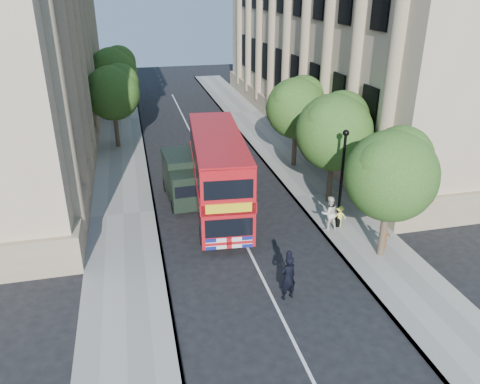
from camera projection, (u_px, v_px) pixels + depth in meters
ground at (281, 316)px, 17.85m from camera, size 120.00×120.00×0.00m
pavement_right at (321, 195)px, 27.92m from camera, size 3.50×80.00×0.12m
pavement_left at (124, 215)px, 25.48m from camera, size 3.50×80.00×0.12m
building_right at (354, 18)px, 38.42m from camera, size 12.00×38.00×18.00m
tree_right_near at (392, 171)px, 20.05m from camera, size 4.00×4.00×6.08m
tree_right_mid at (335, 128)px, 25.30m from camera, size 4.20×4.20×6.37m
tree_right_far at (297, 105)px, 30.68m from camera, size 4.00×4.00×6.15m
tree_left_far at (113, 90)px, 34.33m from camera, size 4.00×4.00×6.30m
tree_left_back at (113, 69)px, 41.32m from camera, size 4.20×4.20×6.65m
lamp_post at (341, 184)px, 23.21m from camera, size 0.32×0.32×5.16m
double_decker_bus at (218, 172)px, 24.94m from camera, size 3.33×9.60×4.35m
box_van at (183, 180)px, 26.85m from camera, size 2.11×4.68×2.62m
police_constable at (288, 278)px, 18.46m from camera, size 0.80×0.63×1.94m
woman_pedestrian at (329, 213)px, 23.51m from camera, size 0.92×0.74×1.83m
child_a at (385, 238)px, 21.91m from camera, size 0.67×0.36×1.10m
child_b at (339, 216)px, 23.96m from camera, size 0.77×0.49×1.14m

